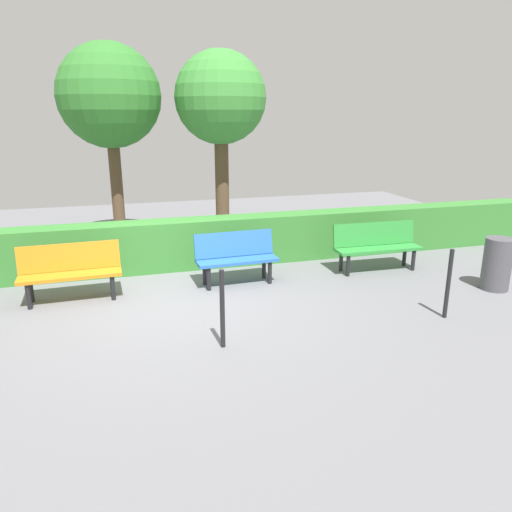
% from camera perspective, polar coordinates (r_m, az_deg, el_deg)
% --- Properties ---
extents(ground_plane, '(17.49, 17.49, 0.00)m').
position_cam_1_polar(ground_plane, '(7.46, -9.91, -5.45)').
color(ground_plane, slate).
extents(bench_green, '(1.61, 0.50, 0.86)m').
position_cam_1_polar(bench_green, '(9.00, 14.11, 1.38)').
color(bench_green, '#2D8C38').
rests_on(bench_green, ground_plane).
extents(bench_blue, '(1.37, 0.52, 0.86)m').
position_cam_1_polar(bench_blue, '(8.05, -2.40, 0.05)').
color(bench_blue, blue).
rests_on(bench_blue, ground_plane).
extents(bench_orange, '(1.50, 0.50, 0.86)m').
position_cam_1_polar(bench_orange, '(7.85, -21.20, -1.51)').
color(bench_orange, orange).
rests_on(bench_orange, ground_plane).
extents(hedge_row, '(13.49, 0.53, 0.90)m').
position_cam_1_polar(hedge_row, '(9.07, -4.07, 1.77)').
color(hedge_row, '#387F33').
rests_on(hedge_row, ground_plane).
extents(tree_near, '(1.90, 1.90, 4.03)m').
position_cam_1_polar(tree_near, '(10.44, -4.25, 17.97)').
color(tree_near, brown).
rests_on(tree_near, ground_plane).
extents(tree_mid, '(2.07, 2.07, 4.14)m').
position_cam_1_polar(tree_mid, '(10.56, -17.02, 17.56)').
color(tree_mid, brown).
rests_on(tree_mid, ground_plane).
extents(railing_post_near, '(0.06, 0.06, 1.00)m').
position_cam_1_polar(railing_post_near, '(7.17, 21.87, -3.10)').
color(railing_post_near, black).
rests_on(railing_post_near, ground_plane).
extents(railing_post_mid, '(0.06, 0.06, 1.00)m').
position_cam_1_polar(railing_post_mid, '(5.84, -4.02, -6.32)').
color(railing_post_mid, black).
rests_on(railing_post_mid, ground_plane).
extents(trash_bin, '(0.44, 0.44, 0.86)m').
position_cam_1_polar(trash_bin, '(8.69, 26.71, -0.85)').
color(trash_bin, '#4C4C51').
rests_on(trash_bin, ground_plane).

